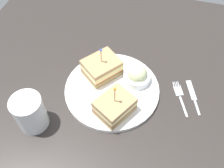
# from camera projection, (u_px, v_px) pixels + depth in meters

# --- Properties ---
(ground_plane) EXTENTS (1.03, 1.03, 0.02)m
(ground_plane) POSITION_uv_depth(u_px,v_px,m) (112.00, 93.00, 0.75)
(ground_plane) COLOR #2D2826
(plate) EXTENTS (0.27, 0.27, 0.01)m
(plate) POSITION_uv_depth(u_px,v_px,m) (112.00, 89.00, 0.73)
(plate) COLOR white
(plate) RESTS_ON ground_plane
(sandwich_half_front) EXTENTS (0.13, 0.12, 0.10)m
(sandwich_half_front) POSITION_uv_depth(u_px,v_px,m) (102.00, 67.00, 0.74)
(sandwich_half_front) COLOR tan
(sandwich_half_front) RESTS_ON plate
(sandwich_half_back) EXTENTS (0.12, 0.11, 0.11)m
(sandwich_half_back) POSITION_uv_depth(u_px,v_px,m) (115.00, 106.00, 0.66)
(sandwich_half_back) COLOR tan
(sandwich_half_back) RESTS_ON plate
(coleslaw_bowl) EXTENTS (0.08, 0.08, 0.06)m
(coleslaw_bowl) POSITION_uv_depth(u_px,v_px,m) (137.00, 76.00, 0.73)
(coleslaw_bowl) COLOR white
(coleslaw_bowl) RESTS_ON plate
(drink_glass) EXTENTS (0.08, 0.08, 0.10)m
(drink_glass) POSITION_uv_depth(u_px,v_px,m) (30.00, 114.00, 0.64)
(drink_glass) COLOR gold
(drink_glass) RESTS_ON ground_plane
(fork) EXTENTS (0.11, 0.06, 0.00)m
(fork) POSITION_uv_depth(u_px,v_px,m) (180.00, 94.00, 0.73)
(fork) COLOR silver
(fork) RESTS_ON ground_plane
(knife) EXTENTS (0.12, 0.05, 0.00)m
(knife) POSITION_uv_depth(u_px,v_px,m) (193.00, 95.00, 0.73)
(knife) COLOR silver
(knife) RESTS_ON ground_plane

